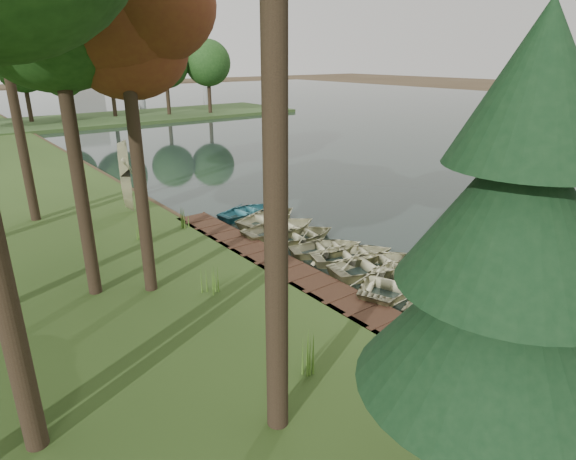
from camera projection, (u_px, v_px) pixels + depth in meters
ground at (318, 264)px, 19.43m from camera, size 300.00×300.00×0.00m
water at (407, 133)px, 51.50m from camera, size 130.00×200.00×0.05m
boardwalk at (287, 271)px, 18.46m from camera, size 1.60×16.00×0.30m
peninsula at (107, 119)px, 61.12m from camera, size 50.00×14.00×0.45m
far_trees at (72, 68)px, 57.08m from camera, size 45.60×5.60×8.80m
bridge at (24, 59)px, 113.30m from camera, size 95.90×4.00×8.60m
building_a at (77, 51)px, 137.67m from camera, size 10.00×8.00×18.00m
rowboat_0 at (475, 310)px, 15.10m from camera, size 4.02×3.23×0.74m
rowboat_1 at (436, 298)px, 15.96m from camera, size 3.33×2.64×0.62m
rowboat_2 at (394, 277)px, 17.23m from camera, size 4.69×4.03×0.82m
rowboat_3 at (377, 263)px, 18.44m from camera, size 4.41×3.56×0.81m
rowboat_4 at (353, 253)px, 19.47m from camera, size 4.13×3.56×0.72m
rowboat_5 at (327, 246)px, 20.23m from camera, size 3.77×3.22×0.66m
rowboat_6 at (302, 233)px, 21.64m from camera, size 3.60×2.79×0.68m
rowboat_7 at (281, 226)px, 22.34m from camera, size 3.89×2.83×0.79m
rowboat_8 at (269, 216)px, 23.85m from camera, size 4.03×3.21×0.75m
rowboat_9 at (247, 210)px, 24.91m from camera, size 3.55×2.78×0.67m
stored_rowboat at (131, 205)px, 24.77m from camera, size 4.25×3.57×0.75m
tree_2 at (123, 26)px, 13.82m from camera, size 4.15×4.15×10.30m
pine_tree at (511, 254)px, 6.21m from camera, size 3.80×3.80×8.29m
reeds_0 at (309, 353)px, 12.16m from camera, size 0.60×0.60×1.13m
reeds_1 at (209, 280)px, 16.32m from camera, size 0.60×0.60×0.89m
reeds_2 at (185, 217)px, 22.54m from camera, size 0.60×0.60×0.95m
reeds_3 at (143, 230)px, 21.08m from camera, size 0.60×0.60×0.89m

